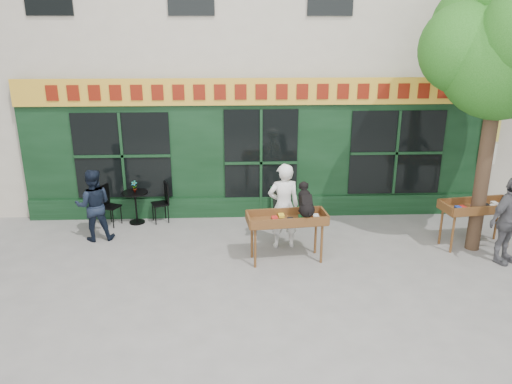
% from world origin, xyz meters
% --- Properties ---
extents(ground, '(80.00, 80.00, 0.00)m').
position_xyz_m(ground, '(0.00, 0.00, 0.00)').
color(ground, slate).
rests_on(ground, ground).
extents(building, '(14.00, 7.26, 10.00)m').
position_xyz_m(building, '(0.00, 5.97, 4.97)').
color(building, beige).
rests_on(building, ground).
extents(street_tree, '(3.05, 2.90, 5.60)m').
position_xyz_m(street_tree, '(4.34, 0.36, 4.11)').
color(street_tree, '#382619').
rests_on(street_tree, ground).
extents(book_cart_center, '(1.56, 0.78, 0.99)m').
position_xyz_m(book_cart_center, '(0.37, -0.07, 0.82)').
color(book_cart_center, brown).
rests_on(book_cart_center, ground).
extents(dog, '(0.40, 0.63, 0.60)m').
position_xyz_m(dog, '(0.72, -0.12, 1.29)').
color(dog, black).
rests_on(dog, book_cart_center).
extents(woman, '(0.70, 0.50, 1.80)m').
position_xyz_m(woman, '(0.37, 0.58, 0.90)').
color(woman, white).
rests_on(woman, ground).
extents(book_cart_right, '(1.57, 0.83, 0.99)m').
position_xyz_m(book_cart_right, '(4.38, 0.43, 0.82)').
color(book_cart_right, brown).
rests_on(book_cart_right, ground).
extents(man_right, '(1.09, 0.85, 1.73)m').
position_xyz_m(man_right, '(4.60, -0.32, 0.86)').
color(man_right, '#5B5A60').
rests_on(man_right, ground).
extents(bistro_table, '(0.60, 0.60, 0.76)m').
position_xyz_m(bistro_table, '(-2.93, 2.02, 0.54)').
color(bistro_table, black).
rests_on(bistro_table, ground).
extents(bistro_chair_left, '(0.48, 0.48, 0.95)m').
position_xyz_m(bistro_chair_left, '(-3.56, 1.96, 0.56)').
color(bistro_chair_left, black).
rests_on(bistro_chair_left, ground).
extents(bistro_chair_right, '(0.47, 0.46, 0.95)m').
position_xyz_m(bistro_chair_right, '(-2.29, 2.10, 0.56)').
color(bistro_chair_right, black).
rests_on(bistro_chair_right, ground).
extents(potted_plant, '(0.16, 0.12, 0.27)m').
position_xyz_m(potted_plant, '(-2.93, 2.02, 0.90)').
color(potted_plant, gray).
rests_on(potted_plant, bistro_table).
extents(man_left, '(0.85, 0.72, 1.57)m').
position_xyz_m(man_left, '(-3.63, 1.12, 0.78)').
color(man_left, black).
rests_on(man_left, ground).
extents(chalkboard, '(0.59, 0.29, 0.79)m').
position_xyz_m(chalkboard, '(0.51, 2.19, 0.40)').
color(chalkboard, black).
rests_on(chalkboard, ground).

